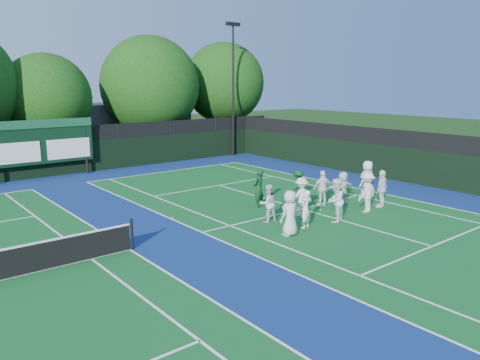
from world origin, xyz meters
TOP-DOWN VIEW (x-y plane):
  - ground at (0.00, 0.00)m, footprint 120.00×120.00m
  - court_apron at (-6.00, 1.00)m, footprint 34.00×32.00m
  - near_court at (0.00, 1.00)m, footprint 11.05×23.85m
  - back_fence at (-6.00, 16.00)m, footprint 34.00×0.08m
  - divider_fence_right at (9.00, 1.00)m, footprint 0.08×32.00m
  - scoreboard at (-7.01, 15.59)m, footprint 6.00×0.21m
  - clubhouse at (-2.00, 24.00)m, footprint 18.00×6.00m
  - light_pole_right at (7.50, 15.70)m, footprint 1.20×0.30m
  - tree_c at (-5.26, 19.58)m, footprint 5.97×5.97m
  - tree_d at (2.50, 19.58)m, footprint 7.57×7.57m
  - tree_e at (9.61, 19.58)m, footprint 6.86×6.86m
  - tennis_ball_0 at (-2.41, -0.81)m, footprint 0.07×0.07m
  - tennis_ball_1 at (0.51, 0.29)m, footprint 0.07×0.07m
  - tennis_ball_3 at (-5.40, 3.35)m, footprint 0.07×0.07m
  - tennis_ball_4 at (-0.89, 1.34)m, footprint 0.07×0.07m
  - tennis_ball_5 at (4.24, -0.36)m, footprint 0.07×0.07m
  - player_front_0 at (-3.07, -1.34)m, footprint 0.90×0.63m
  - player_front_1 at (-1.92, -1.06)m, footprint 0.64×0.52m
  - player_front_2 at (-0.34, -1.25)m, footprint 1.10×1.00m
  - player_front_3 at (1.94, -1.13)m, footprint 1.24×0.80m
  - player_front_4 at (3.17, -1.05)m, footprint 1.11×0.69m
  - player_back_0 at (-2.54, 0.48)m, footprint 0.89×0.76m
  - player_back_1 at (-0.75, 0.30)m, footprint 1.19×0.82m
  - player_back_2 at (1.19, 0.80)m, footprint 1.07×0.66m
  - player_back_3 at (2.16, 0.42)m, footprint 1.52×0.64m
  - player_back_4 at (4.14, 0.48)m, footprint 0.95×0.64m
  - coach_left at (-1.32, 2.47)m, footprint 0.76×0.62m
  - coach_right at (0.91, 2.13)m, footprint 1.14×0.90m

SIDE VIEW (x-z plane):
  - ground at x=0.00m, z-range 0.00..0.00m
  - court_apron at x=-6.00m, z-range 0.00..0.01m
  - near_court at x=0.00m, z-range 0.01..0.01m
  - tennis_ball_0 at x=-2.41m, z-range 0.00..0.07m
  - tennis_ball_1 at x=0.51m, z-range 0.00..0.07m
  - tennis_ball_3 at x=-5.40m, z-range 0.00..0.07m
  - tennis_ball_4 at x=-0.89m, z-range 0.00..0.07m
  - tennis_ball_5 at x=4.24m, z-range 0.00..0.07m
  - player_front_1 at x=-1.92m, z-range 0.00..1.54m
  - coach_right at x=0.91m, z-range 0.00..1.55m
  - player_back_3 at x=2.16m, z-range 0.00..1.59m
  - player_back_0 at x=-2.54m, z-range 0.00..1.60m
  - player_back_1 at x=-0.75m, z-range 0.00..1.69m
  - player_back_2 at x=1.19m, z-range 0.00..1.70m
  - player_front_0 at x=-3.07m, z-range 0.00..1.74m
  - player_front_4 at x=3.17m, z-range 0.00..1.76m
  - coach_left at x=-1.32m, z-range 0.00..1.80m
  - player_front_3 at x=1.94m, z-range 0.00..1.82m
  - player_front_2 at x=-0.34m, z-range 0.00..1.84m
  - player_back_4 at x=4.14m, z-range 0.00..1.88m
  - back_fence at x=-6.00m, z-range -0.14..2.86m
  - divider_fence_right at x=9.00m, z-range -0.14..2.86m
  - clubhouse at x=-2.00m, z-range 0.00..4.00m
  - scoreboard at x=-7.01m, z-range 0.42..3.97m
  - tree_c at x=-5.26m, z-range 0.67..8.31m
  - tree_d at x=2.50m, z-range 0.63..9.85m
  - tree_e at x=9.61m, z-range 0.93..10.00m
  - light_pole_right at x=7.50m, z-range 1.24..11.36m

